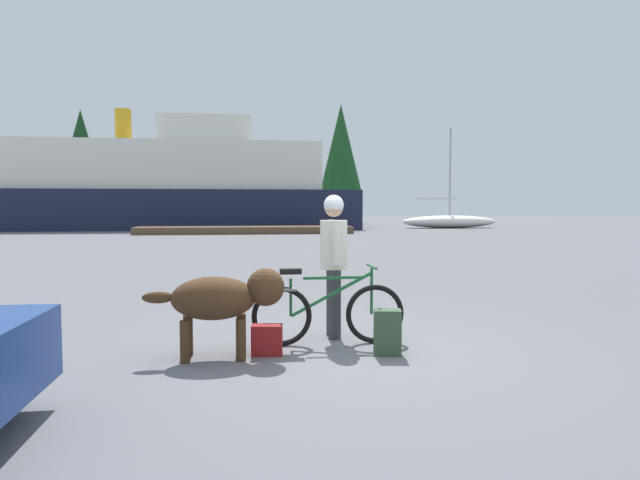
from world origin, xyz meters
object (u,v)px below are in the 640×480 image
object	(u,v)px
bicycle	(327,312)
sailboat_moored	(449,221)
ferry_boat	(172,188)
person_cyclist	(334,252)
backpack	(387,332)
handbag_pannier	(267,340)
dog	(224,298)

from	to	relation	value
bicycle	sailboat_moored	world-z (taller)	sailboat_moored
ferry_boat	person_cyclist	bearing A→B (deg)	-79.39
bicycle	backpack	world-z (taller)	bicycle
person_cyclist	handbag_pannier	distance (m)	1.37
dog	backpack	distance (m)	1.73
ferry_boat	sailboat_moored	world-z (taller)	ferry_boat
bicycle	sailboat_moored	bearing A→B (deg)	67.09
handbag_pannier	backpack	bearing A→B (deg)	-6.64
backpack	handbag_pannier	world-z (taller)	backpack
sailboat_moored	person_cyclist	bearing A→B (deg)	-112.96
sailboat_moored	bicycle	bearing A→B (deg)	-112.91
bicycle	person_cyclist	distance (m)	0.75
handbag_pannier	bicycle	bearing A→B (deg)	26.18
ferry_boat	bicycle	bearing A→B (deg)	-79.71
bicycle	ferry_boat	bearing A→B (deg)	100.29
handbag_pannier	sailboat_moored	distance (m)	35.33
dog	handbag_pannier	world-z (taller)	dog
person_cyclist	dog	bearing A→B (deg)	-149.24
backpack	sailboat_moored	size ratio (longest dim) A/B	0.07
person_cyclist	sailboat_moored	size ratio (longest dim) A/B	0.24
bicycle	person_cyclist	xyz separation A→B (m)	(0.13, 0.37, 0.64)
bicycle	ferry_boat	distance (m)	34.47
sailboat_moored	dog	bearing A→B (deg)	-114.34
ferry_boat	backpack	bearing A→B (deg)	-78.94
bicycle	sailboat_moored	xyz separation A→B (m)	(13.53, 32.01, 0.12)
ferry_boat	handbag_pannier	bearing A→B (deg)	-80.93
bicycle	sailboat_moored	distance (m)	34.75
backpack	person_cyclist	bearing A→B (deg)	117.15
backpack	ferry_boat	bearing A→B (deg)	101.06
bicycle	person_cyclist	bearing A→B (deg)	70.89
person_cyclist	dog	world-z (taller)	person_cyclist
dog	person_cyclist	bearing A→B (deg)	30.76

